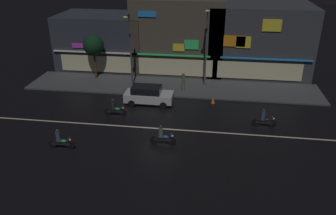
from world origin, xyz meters
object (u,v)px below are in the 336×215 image
motorcycle_following (60,141)px  traffic_cone (213,100)px  streetlamp_west (130,45)px  pedestrian_on_sidewalk (183,82)px  motorcycle_trailing_far (115,109)px  motorcycle_lead (162,137)px  streetlamp_mid (206,41)px  parked_car_near_kerb (148,95)px  motorcycle_opposite_lane (264,119)px

motorcycle_following → traffic_cone: bearing=-136.3°
streetlamp_west → pedestrian_on_sidewalk: bearing=-3.4°
motorcycle_following → motorcycle_trailing_far: bearing=-110.4°
traffic_cone → pedestrian_on_sidewalk: bearing=141.1°
motorcycle_lead → traffic_cone: (3.45, 7.77, -0.36)m
pedestrian_on_sidewalk → motorcycle_lead: 10.18m
streetlamp_mid → pedestrian_on_sidewalk: streetlamp_mid is taller
parked_car_near_kerb → motorcycle_trailing_far: (-2.34, -2.77, -0.24)m
streetlamp_west → motorcycle_trailing_far: size_ratio=3.80×
streetlamp_west → pedestrian_on_sidewalk: streetlamp_west is taller
pedestrian_on_sidewalk → streetlamp_mid: bearing=131.4°
streetlamp_mid → motorcycle_trailing_far: streetlamp_mid is taller
streetlamp_west → traffic_cone: (8.19, -2.71, -4.12)m
motorcycle_following → motorcycle_trailing_far: 6.04m
streetlamp_mid → parked_car_near_kerb: (-4.81, -4.92, -3.79)m
streetlamp_west → motorcycle_following: size_ratio=3.80×
motorcycle_trailing_far → motorcycle_following: bearing=-116.0°
pedestrian_on_sidewalk → motorcycle_lead: bearing=0.5°
traffic_cone → parked_car_near_kerb: bearing=-170.6°
motorcycle_trailing_far → pedestrian_on_sidewalk: bearing=46.2°
streetlamp_mid → pedestrian_on_sidewalk: bearing=-141.8°
pedestrian_on_sidewalk → motorcycle_trailing_far: 8.00m
streetlamp_mid → motorcycle_following: size_ratio=4.07×
streetlamp_mid → motorcycle_lead: streetlamp_mid is taller
motorcycle_lead → motorcycle_opposite_lane: size_ratio=1.00×
motorcycle_lead → streetlamp_mid: bearing=-94.5°
streetlamp_mid → pedestrian_on_sidewalk: size_ratio=4.19×
pedestrian_on_sidewalk → traffic_cone: bearing=54.3°
motorcycle_opposite_lane → traffic_cone: bearing=127.4°
parked_car_near_kerb → motorcycle_opposite_lane: (9.78, -3.05, -0.24)m
parked_car_near_kerb → motorcycle_trailing_far: bearing=49.8°
streetlamp_mid → motorcycle_trailing_far: (-7.14, -7.69, -4.03)m
motorcycle_trailing_far → traffic_cone: 8.93m
motorcycle_following → motorcycle_trailing_far: size_ratio=1.00×
motorcycle_following → pedestrian_on_sidewalk: bearing=-120.5°
motorcycle_opposite_lane → parked_car_near_kerb: bearing=155.0°
parked_car_near_kerb → traffic_cone: (5.77, 0.96, -0.59)m
motorcycle_lead → motorcycle_trailing_far: size_ratio=1.00×
streetlamp_mid → motorcycle_opposite_lane: 10.22m
motorcycle_following → traffic_cone: size_ratio=3.45×
motorcycle_following → traffic_cone: motorcycle_following is taller
streetlamp_west → pedestrian_on_sidewalk: size_ratio=3.91×
streetlamp_mid → motorcycle_following: (-9.43, -13.28, -4.03)m
streetlamp_mid → motorcycle_following: bearing=-125.4°
pedestrian_on_sidewalk → traffic_cone: 3.88m
motorcycle_trailing_far → parked_car_near_kerb: bearing=46.1°
motorcycle_following → motorcycle_opposite_lane: bearing=-157.9°
pedestrian_on_sidewalk → motorcycle_opposite_lane: 9.47m
motorcycle_trailing_far → motorcycle_opposite_lane: bearing=-5.1°
motorcycle_trailing_far → traffic_cone: motorcycle_trailing_far is taller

